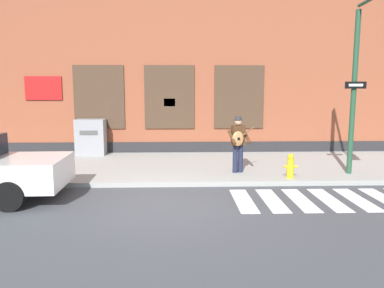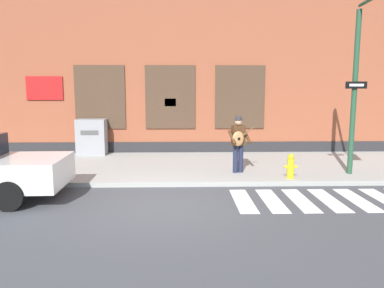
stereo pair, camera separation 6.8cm
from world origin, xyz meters
name	(u,v)px [view 1 (the left image)]	position (x,y,z in m)	size (l,w,h in m)	color
ground_plane	(163,208)	(0.00, 0.00, 0.00)	(160.00, 160.00, 0.00)	#424449
sidewalk	(168,166)	(0.00, 4.20, 0.07)	(28.00, 4.88, 0.14)	#9E9E99
building_backdrop	(170,49)	(0.00, 8.64, 4.36)	(28.00, 4.06, 8.73)	brown
crosswalk	(343,199)	(4.28, 0.46, 0.01)	(5.20, 1.90, 0.01)	silver
busker	(238,141)	(2.13, 2.89, 1.09)	(0.77, 0.64, 1.68)	#1E233D
traffic_light	(377,51)	(5.34, 1.39, 3.56)	(0.64, 3.33, 4.89)	#234C33
utility_box	(91,137)	(-3.00, 6.19, 0.82)	(1.09, 0.68, 1.36)	gray
fire_hydrant	(290,166)	(3.49, 2.11, 0.48)	(0.38, 0.20, 0.70)	gold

